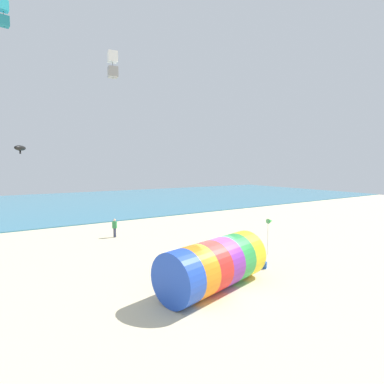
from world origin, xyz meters
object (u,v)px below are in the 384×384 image
(kite_handler, at_px, (252,251))
(cooler_box, at_px, (262,265))
(kite_cyan_box, at_px, (3,14))
(kite_black_parafoil, at_px, (20,148))
(giant_inflatable_tube, at_px, (214,265))
(beach_flag, at_px, (270,223))
(bystander_mid_beach, at_px, (115,228))
(kite_white_box, at_px, (113,65))

(kite_handler, relative_size, cooler_box, 3.18)
(kite_cyan_box, relative_size, cooler_box, 3.25)
(kite_black_parafoil, bearing_deg, cooler_box, -47.68)
(giant_inflatable_tube, distance_m, beach_flag, 7.32)
(kite_handler, relative_size, kite_cyan_box, 0.98)
(cooler_box, bearing_deg, bystander_mid_beach, 111.52)
(giant_inflatable_tube, height_order, kite_cyan_box, kite_cyan_box)
(kite_handler, height_order, beach_flag, beach_flag)
(kite_handler, relative_size, beach_flag, 0.65)
(beach_flag, bearing_deg, giant_inflatable_tube, -159.15)
(cooler_box, bearing_deg, kite_black_parafoil, 132.32)
(kite_white_box, bearing_deg, kite_cyan_box, 143.88)
(bystander_mid_beach, bearing_deg, cooler_box, -68.48)
(kite_handler, xyz_separation_m, cooler_box, (0.04, -0.82, -0.66))
(kite_black_parafoil, distance_m, kite_cyan_box, 8.76)
(bystander_mid_beach, bearing_deg, kite_cyan_box, -170.98)
(kite_black_parafoil, bearing_deg, kite_cyan_box, -112.73)
(kite_black_parafoil, xyz_separation_m, beach_flag, (14.18, -11.21, -5.20))
(kite_handler, bearing_deg, kite_black_parafoil, 134.11)
(cooler_box, bearing_deg, beach_flag, 34.65)
(kite_white_box, bearing_deg, kite_handler, -43.76)
(kite_cyan_box, xyz_separation_m, cooler_box, (12.40, -11.34, -15.88))
(kite_handler, bearing_deg, kite_white_box, 136.24)
(beach_flag, bearing_deg, kite_white_box, 149.07)
(kite_cyan_box, bearing_deg, giant_inflatable_tube, -56.60)
(giant_inflatable_tube, bearing_deg, cooler_box, 11.64)
(kite_black_parafoil, relative_size, kite_cyan_box, 0.77)
(giant_inflatable_tube, bearing_deg, kite_handler, 21.71)
(kite_cyan_box, xyz_separation_m, bystander_mid_beach, (7.46, 1.18, -15.24))
(kite_handler, bearing_deg, cooler_box, -87.53)
(kite_white_box, bearing_deg, giant_inflatable_tube, -74.18)
(bystander_mid_beach, height_order, cooler_box, bystander_mid_beach)
(bystander_mid_beach, bearing_deg, kite_handler, -67.27)
(kite_black_parafoil, relative_size, cooler_box, 2.49)
(kite_cyan_box, distance_m, beach_flag, 22.44)
(cooler_box, bearing_deg, giant_inflatable_tube, -168.36)
(kite_black_parafoil, relative_size, beach_flag, 0.51)
(giant_inflatable_tube, xyz_separation_m, bystander_mid_beach, (-0.60, 13.41, -0.42))
(giant_inflatable_tube, height_order, kite_handler, giant_inflatable_tube)
(kite_black_parafoil, bearing_deg, beach_flag, -38.31)
(cooler_box, bearing_deg, kite_cyan_box, 137.56)
(kite_cyan_box, relative_size, kite_white_box, 0.98)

